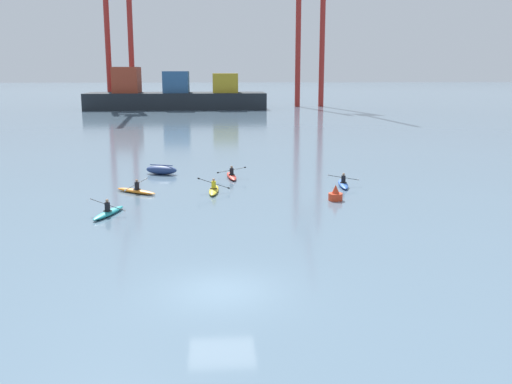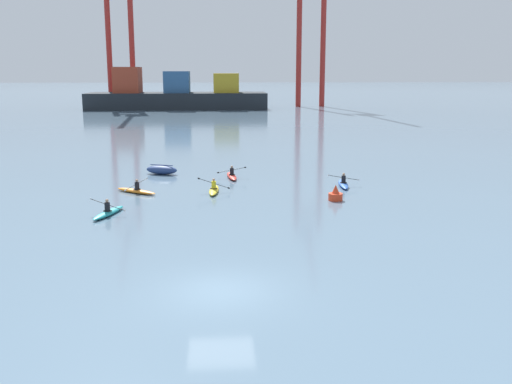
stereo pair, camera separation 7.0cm
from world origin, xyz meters
name	(u,v)px [view 1 (the left image)]	position (x,y,z in m)	size (l,w,h in m)	color
ground_plane	(221,291)	(0.00, 0.00, 0.00)	(800.00, 800.00, 0.00)	slate
container_barge	(175,95)	(-8.32, 106.04, 2.88)	(37.69, 11.09, 8.81)	#1E2328
gantry_crane_west	(118,19)	(-20.89, 113.84, 19.14)	(6.25, 19.57, 37.04)	maroon
gantry_crane_west_mid	(311,18)	(21.70, 112.70, 19.49)	(6.66, 16.69, 39.81)	maroon
capsized_dinghy	(161,170)	(-4.36, 25.20, 0.35)	(2.82, 2.00, 0.76)	navy
channel_buoy	(335,195)	(7.39, 14.88, 0.36)	(0.90, 0.90, 1.00)	red
kayak_orange	(136,191)	(-5.43, 18.03, 0.17)	(3.08, 2.52, 0.95)	orange
kayak_yellow	(214,190)	(-0.25, 17.98, 0.17)	(2.20, 3.43, 1.02)	yellow
kayak_blue	(343,184)	(8.89, 19.45, 0.17)	(2.26, 3.44, 0.95)	#2856B2
kayak_red	(232,176)	(1.10, 23.21, 0.17)	(2.26, 3.44, 0.95)	red
kayak_teal	(108,212)	(-6.20, 12.01, 0.17)	(2.13, 3.42, 0.96)	teal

